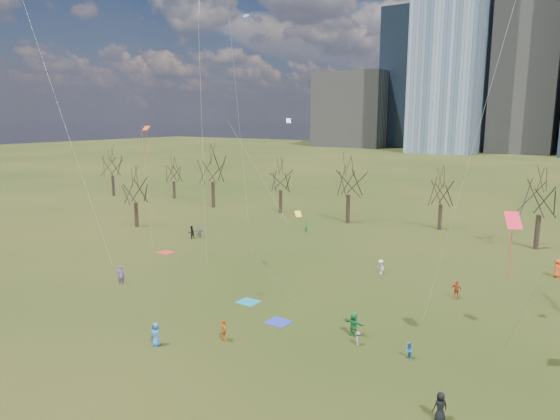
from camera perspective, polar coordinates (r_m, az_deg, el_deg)
The scene contains 20 objects.
ground at distance 35.52m, azimuth -11.06°, elevation -14.23°, with size 500.00×500.00×0.00m, color black.
downtown_skyline at distance 236.00m, azimuth 28.12°, elevation 15.33°, with size 212.50×78.00×118.00m.
bare_tree_row at distance 64.81m, azimuth 12.31°, elevation 2.68°, with size 113.04×29.80×9.50m.
blanket_teal at distance 41.22m, azimuth -3.64°, elevation -10.43°, with size 1.60×1.50×0.03m, color #187393.
blanket_navy at distance 37.40m, azimuth -0.19°, elevation -12.68°, with size 1.60×1.50×0.03m, color #2434A8.
blanket_crimson at distance 56.74m, azimuth -12.91°, elevation -4.75°, with size 1.60×1.50×0.03m, color red.
person_0 at distance 34.57m, azimuth -14.03°, elevation -13.62°, with size 0.78×0.51×1.60m, color #2A71B9.
person_3 at distance 34.15m, azimuth 8.92°, elevation -14.32°, with size 0.63×0.36×0.97m, color slate.
person_4 at distance 34.43m, azimuth -6.43°, elevation -13.55°, with size 0.88×0.37×1.50m, color orange.
person_5 at distance 35.32m, azimuth 8.43°, elevation -12.79°, with size 1.57×0.50×1.69m, color #1C7F39.
person_6 at distance 27.55m, azimuth 17.85°, elevation -20.62°, with size 0.74×0.48×1.51m, color black.
person_7 at distance 47.26m, azimuth -17.74°, elevation -7.06°, with size 0.63×0.41×1.73m, color #734890.
person_8 at distance 33.04m, azimuth 14.53°, elevation -15.31°, with size 0.54×0.42×1.11m, color #2A6BB7.
person_9 at distance 48.76m, azimuth 11.42°, elevation -6.39°, with size 0.92×0.53×1.42m, color silver.
person_10 at distance 44.05m, azimuth 19.50°, elevation -8.59°, with size 0.90×0.38×1.54m, color #AC3818.
person_11 at distance 62.40m, azimuth -9.21°, elevation -2.50°, with size 1.44×0.46×1.55m, color slate.
person_12 at distance 53.56m, azimuth 29.11°, elevation -5.84°, with size 0.84×0.55×1.72m, color #E14819.
person_13 at distance 64.93m, azimuth 3.03°, elevation -1.89°, with size 0.54×0.35×1.48m, color #19733B.
person_14 at distance 62.25m, azimuth -10.09°, elevation -2.53°, with size 0.79×0.61×1.62m, color black.
kites_airborne at distance 40.57m, azimuth 4.33°, elevation 7.56°, with size 67.81×40.09×30.60m.
Camera 1 is at (22.89, -22.75, 14.83)m, focal length 32.00 mm.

